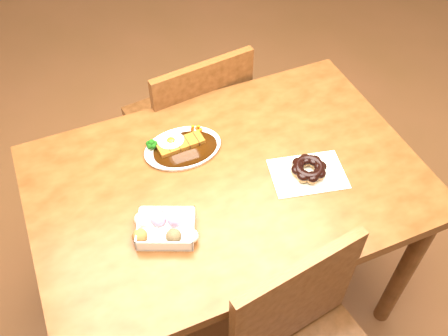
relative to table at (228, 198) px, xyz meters
name	(u,v)px	position (x,y,z in m)	size (l,w,h in m)	color
ground	(227,292)	(0.00, 0.00, -0.65)	(6.00, 6.00, 0.00)	brown
table	(228,198)	(0.00, 0.00, 0.00)	(1.20, 0.80, 0.75)	#43240D
chair_far	(192,124)	(0.07, 0.54, -0.17)	(0.47, 0.47, 0.87)	#43240D
katsu_curry_plate	(181,146)	(-0.09, 0.17, 0.11)	(0.25, 0.18, 0.05)	white
donut_box	(165,228)	(-0.24, -0.12, 0.12)	(0.19, 0.18, 0.05)	white
pon_de_ring	(309,169)	(0.24, -0.08, 0.12)	(0.26, 0.20, 0.04)	silver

